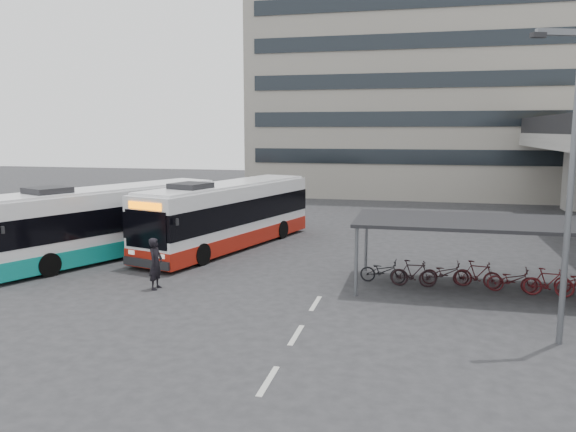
% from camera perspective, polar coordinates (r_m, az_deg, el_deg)
% --- Properties ---
extents(ground, '(120.00, 120.00, 0.00)m').
position_cam_1_polar(ground, '(19.51, -4.51, -8.35)').
color(ground, '#28282B').
rests_on(ground, ground).
extents(bike_shelter, '(10.00, 4.00, 2.54)m').
position_cam_1_polar(bike_shelter, '(21.39, 20.34, -3.75)').
color(bike_shelter, '#595B60').
rests_on(bike_shelter, ground).
extents(office_block, '(30.00, 15.00, 25.00)m').
position_cam_1_polar(office_block, '(54.18, 13.94, 15.66)').
color(office_block, gray).
rests_on(office_block, ground).
extents(road_markings, '(0.15, 7.60, 0.01)m').
position_cam_1_polar(road_markings, '(16.14, 0.84, -11.99)').
color(road_markings, beige).
rests_on(road_markings, ground).
extents(bus_main, '(5.56, 11.78, 3.41)m').
position_cam_1_polar(bus_main, '(27.59, -6.05, 0.06)').
color(bus_main, white).
rests_on(bus_main, ground).
extents(bus_teal, '(6.93, 11.54, 3.40)m').
position_cam_1_polar(bus_teal, '(26.72, -17.72, -0.60)').
color(bus_teal, white).
rests_on(bus_teal, ground).
extents(pedestrian, '(0.45, 0.69, 1.88)m').
position_cam_1_polar(pedestrian, '(20.90, -13.30, -4.73)').
color(pedestrian, black).
rests_on(pedestrian, ground).
extents(lamp_post, '(1.39, 0.65, 8.22)m').
position_cam_1_polar(lamp_post, '(16.22, 26.58, 4.16)').
color(lamp_post, '#595B60').
rests_on(lamp_post, ground).
extents(sign_totem_north, '(0.56, 0.30, 2.61)m').
position_cam_1_polar(sign_totem_north, '(33.06, -19.47, 0.62)').
color(sign_totem_north, '#A11E09').
rests_on(sign_totem_north, ground).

